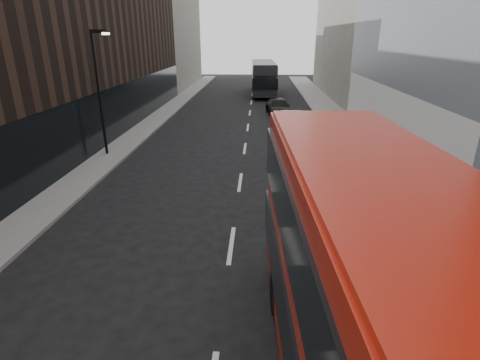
# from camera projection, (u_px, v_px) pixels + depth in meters

# --- Properties ---
(sidewalk_right) EXTENTS (3.00, 80.00, 0.15)m
(sidewalk_right) POSITION_uv_depth(u_px,v_px,m) (346.00, 131.00, 28.49)
(sidewalk_right) COLOR slate
(sidewalk_right) RESTS_ON ground
(sidewalk_left) EXTENTS (2.00, 80.00, 0.15)m
(sidewalk_left) POSITION_uv_depth(u_px,v_px,m) (145.00, 128.00, 29.24)
(sidewalk_left) COLOR slate
(sidewalk_left) RESTS_ON ground
(building_victorian) EXTENTS (6.50, 24.00, 21.00)m
(building_victorian) POSITION_uv_depth(u_px,v_px,m) (353.00, 9.00, 42.56)
(building_victorian) COLOR slate
(building_victorian) RESTS_ON ground
(building_left_mid) EXTENTS (5.00, 24.00, 14.00)m
(building_left_mid) POSITION_uv_depth(u_px,v_px,m) (114.00, 34.00, 31.57)
(building_left_mid) COLOR black
(building_left_mid) RESTS_ON ground
(building_left_far) EXTENTS (5.00, 20.00, 13.00)m
(building_left_far) POSITION_uv_depth(u_px,v_px,m) (172.00, 38.00, 52.25)
(building_left_far) COLOR slate
(building_left_far) RESTS_ON ground
(street_lamp) EXTENTS (1.06, 0.22, 7.00)m
(street_lamp) POSITION_uv_depth(u_px,v_px,m) (99.00, 85.00, 21.25)
(street_lamp) COLOR black
(street_lamp) RESTS_ON sidewalk_left
(red_bus) EXTENTS (3.54, 12.40, 4.95)m
(red_bus) POSITION_uv_depth(u_px,v_px,m) (396.00, 342.00, 5.31)
(red_bus) COLOR #A01709
(red_bus) RESTS_ON ground
(grey_bus) EXTENTS (3.15, 12.09, 3.87)m
(grey_bus) POSITION_uv_depth(u_px,v_px,m) (263.00, 77.00, 46.25)
(grey_bus) COLOR black
(grey_bus) RESTS_ON ground
(car_a) EXTENTS (1.98, 3.89, 1.27)m
(car_a) POSITION_uv_depth(u_px,v_px,m) (299.00, 155.00, 20.69)
(car_a) COLOR black
(car_a) RESTS_ON ground
(car_b) EXTENTS (1.62, 4.51, 1.48)m
(car_b) POSITION_uv_depth(u_px,v_px,m) (292.00, 122.00, 28.31)
(car_b) COLOR gray
(car_b) RESTS_ON ground
(car_c) EXTENTS (2.50, 5.01, 1.40)m
(car_c) POSITION_uv_depth(u_px,v_px,m) (278.00, 107.00, 34.46)
(car_c) COLOR black
(car_c) RESTS_ON ground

